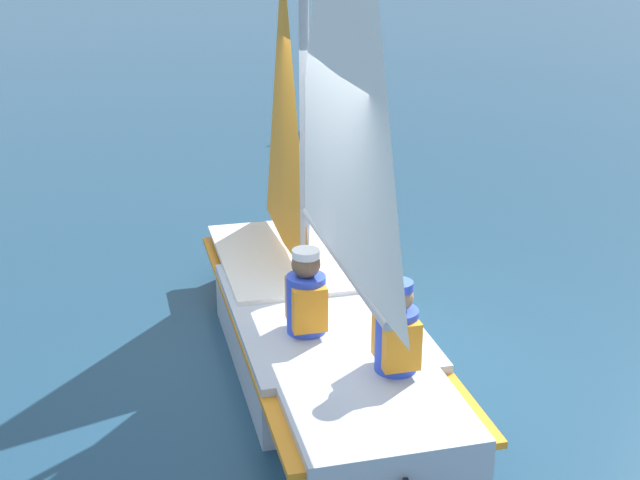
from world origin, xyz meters
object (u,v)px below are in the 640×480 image
(sailboat_main, at_px, (322,287))
(sailor_crew, at_px, (396,351))
(sailor_helm, at_px, (306,315))
(buoy_marker, at_px, (319,120))

(sailboat_main, xyz_separation_m, sailor_crew, (-1.01, -0.34, -0.08))
(sailboat_main, height_order, sailor_helm, sailboat_main)
(sailor_helm, relative_size, buoy_marker, 0.97)
(sailor_helm, bearing_deg, sailboat_main, -33.43)
(sailboat_main, height_order, sailor_crew, sailboat_main)
(sailor_crew, bearing_deg, sailor_helm, 33.29)
(sailor_helm, distance_m, buoy_marker, 8.26)
(sailboat_main, bearing_deg, sailor_helm, 146.57)
(sailor_crew, height_order, buoy_marker, sailor_crew)
(sailboat_main, height_order, buoy_marker, sailboat_main)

